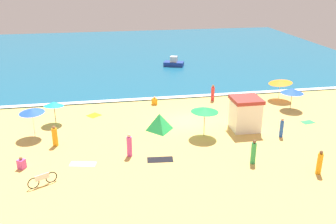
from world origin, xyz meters
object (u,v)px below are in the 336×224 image
Objects in this scene: beach_umbrella_3 at (280,81)px; beachgoer_7 at (320,163)px; beachgoer_2 at (22,164)px; beachgoer_6 at (55,137)px; beach_umbrella_2 at (292,91)px; parked_bicycle at (42,179)px; beach_tent at (159,122)px; beach_umbrella_1 at (32,111)px; beachgoer_3 at (213,93)px; beachgoer_4 at (129,146)px; beach_umbrella_4 at (205,110)px; beach_umbrella_0 at (54,104)px; beachgoer_1 at (253,152)px; small_boat_0 at (174,63)px; beachgoer_9 at (154,101)px; lifeguard_cabana at (245,113)px; beachgoer_0 at (282,128)px.

beachgoer_7 is at bearing -106.11° from beach_umbrella_3.
beachgoer_6 is at bearing 59.38° from beachgoer_2.
parked_bicycle is at bearing -155.59° from beach_umbrella_2.
beach_umbrella_2 is 1.36× the size of beach_tent.
beach_umbrella_1 reaches higher than beachgoer_3.
beachgoer_6 is at bearing 153.58° from beachgoer_4.
parked_bicycle is (-11.48, -5.24, -1.78)m from beach_umbrella_4.
beach_umbrella_2 reaches higher than beach_umbrella_0.
beach_umbrella_1 is at bearing 154.73° from beachgoer_1.
small_boat_0 is (-7.60, 17.71, -1.27)m from beach_umbrella_2.
beach_umbrella_2 is 0.97× the size of small_boat_0.
beachgoer_9 is at bearing 164.05° from beach_umbrella_2.
lifeguard_cabana is at bearing 11.91° from beachgoer_2.
beach_umbrella_4 is 3.97m from beach_tent.
beach_umbrella_0 is at bearing 61.40° from beach_umbrella_1.
beachgoer_3 is at bearing 106.81° from beachgoer_0.
lifeguard_cabana reaches higher than beach_umbrella_2.
beach_umbrella_1 is 13.19m from beach_umbrella_4.
beach_umbrella_2 is at bearing 24.41° from parked_bicycle.
beach_umbrella_2 is 3.31× the size of beachgoer_2.
beach_umbrella_1 is 11.80m from beachgoer_9.
beachgoer_0 is at bearing -18.77° from beach_umbrella_0.
beach_umbrella_4 reaches higher than beachgoer_1.
beachgoer_3 is 16.23m from beachgoer_6.
beachgoer_3 is (6.30, 6.12, 0.07)m from beach_tent.
beachgoer_0 is 1.92× the size of beachgoer_9.
beachgoer_6 is at bearing 178.95° from beach_umbrella_4.
beach_umbrella_1 is at bearing 177.43° from beach_tent.
beach_umbrella_2 is 1.81× the size of beachgoer_0.
beach_umbrella_0 is 9.97m from parked_bicycle.
beachgoer_9 is (-2.78, 7.79, -1.83)m from beach_umbrella_4.
beach_umbrella_0 is 2.80× the size of beachgoer_9.
beach_umbrella_4 is at bearing -1.05° from beachgoer_6.
beach_umbrella_4 is at bearing 128.83° from beachgoer_7.
beachgoer_9 is (8.48, 7.58, -0.39)m from beachgoer_6.
lifeguard_cabana is 6.98m from beach_umbrella_2.
beachgoer_4 is 25.64m from small_boat_0.
beach_tent is 20.89m from small_boat_0.
lifeguard_cabana is 16.66m from beach_umbrella_1.
beach_umbrella_2 is 23.07m from parked_bicycle.
parked_bicycle is 1.94× the size of beachgoer_2.
beachgoer_4 is (7.09, 0.50, 0.43)m from beachgoer_2.
beachgoer_2 is 0.52× the size of beachgoer_3.
beachgoer_2 is (-1.42, -7.53, -1.37)m from beach_umbrella_0.
beachgoer_4 reaches higher than beachgoer_7.
beach_umbrella_3 is (22.66, 4.84, -0.23)m from beach_umbrella_1.
beachgoer_7 is at bearing -29.82° from beachgoer_1.
beach_tent is at bearing 25.23° from beachgoer_2.
small_boat_0 is at bearing 71.80° from beachgoer_9.
lifeguard_cabana reaches higher than beachgoer_7.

